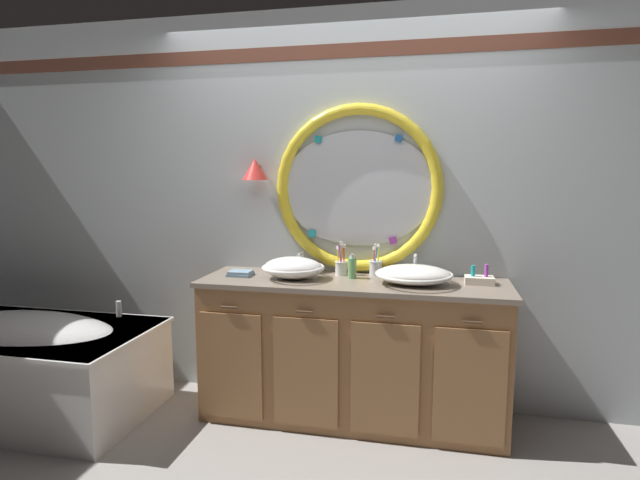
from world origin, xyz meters
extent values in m
plane|color=gray|center=(0.00, 0.00, 0.00)|extent=(14.00, 14.00, 0.00)
cube|color=silver|center=(0.00, 0.59, 1.30)|extent=(6.40, 0.08, 2.60)
cube|color=brown|center=(0.00, 0.55, 2.32)|extent=(6.27, 0.01, 0.09)
ellipsoid|color=silver|center=(0.07, 0.54, 1.45)|extent=(1.02, 0.02, 0.75)
torus|color=yellow|center=(0.07, 0.53, 1.45)|extent=(1.09, 0.07, 1.09)
cube|color=orange|center=(0.58, 0.52, 1.42)|extent=(0.05, 0.01, 0.05)
cube|color=#2866B7|center=(0.33, 0.52, 1.77)|extent=(0.05, 0.01, 0.05)
cube|color=teal|center=(-0.19, 0.52, 1.77)|extent=(0.05, 0.01, 0.05)
cube|color=silver|center=(-0.44, 0.52, 1.42)|extent=(0.05, 0.01, 0.05)
cube|color=teal|center=(-0.23, 0.52, 1.15)|extent=(0.05, 0.01, 0.05)
cube|color=purple|center=(0.30, 0.52, 1.12)|extent=(0.05, 0.01, 0.05)
cylinder|color=#4C3823|center=(-0.61, 0.51, 1.59)|extent=(0.02, 0.09, 0.02)
cone|color=red|center=(-0.61, 0.46, 1.57)|extent=(0.17, 0.17, 0.14)
cube|color=olive|center=(0.08, 0.28, 0.43)|extent=(1.86, 0.54, 0.86)
cube|color=gray|center=(0.08, 0.28, 0.88)|extent=(1.89, 0.58, 0.03)
cube|color=gray|center=(0.08, 0.54, 0.80)|extent=(1.86, 0.02, 0.11)
cube|color=olive|center=(-0.62, 0.00, 0.39)|extent=(0.39, 0.02, 0.66)
cylinder|color=#422D1E|center=(-0.62, -0.01, 0.76)|extent=(0.10, 0.01, 0.01)
cube|color=olive|center=(-0.15, 0.00, 0.39)|extent=(0.39, 0.02, 0.66)
cylinder|color=#422D1E|center=(-0.15, -0.01, 0.76)|extent=(0.10, 0.01, 0.01)
cube|color=olive|center=(0.31, 0.00, 0.39)|extent=(0.39, 0.02, 0.66)
cylinder|color=#422D1E|center=(0.31, -0.01, 0.76)|extent=(0.10, 0.01, 0.01)
cube|color=olive|center=(0.78, 0.00, 0.39)|extent=(0.39, 0.02, 0.66)
cylinder|color=#422D1E|center=(0.78, -0.01, 0.76)|extent=(0.10, 0.01, 0.01)
cube|color=white|center=(-2.00, -0.10, 0.28)|extent=(1.61, 0.87, 0.56)
ellipsoid|color=white|center=(-2.00, -0.10, 0.51)|extent=(1.32, 0.68, 0.28)
cube|color=white|center=(-2.00, -0.10, 0.55)|extent=(1.64, 0.90, 0.02)
cylinder|color=silver|center=(-1.56, 0.28, 0.61)|extent=(0.04, 0.04, 0.11)
cylinder|color=silver|center=(-2.00, -0.10, 0.51)|extent=(0.04, 0.04, 0.01)
ellipsoid|color=white|center=(-0.29, 0.25, 0.96)|extent=(0.37, 0.27, 0.14)
torus|color=white|center=(-0.29, 0.25, 0.97)|extent=(0.39, 0.39, 0.02)
cylinder|color=silver|center=(-0.29, 0.25, 0.97)|extent=(0.03, 0.03, 0.01)
ellipsoid|color=white|center=(0.45, 0.25, 0.95)|extent=(0.44, 0.30, 0.12)
torus|color=white|center=(0.45, 0.25, 0.96)|extent=(0.46, 0.46, 0.02)
cylinder|color=silver|center=(0.45, 0.25, 0.96)|extent=(0.03, 0.03, 0.01)
cylinder|color=silver|center=(-0.29, 0.48, 0.90)|extent=(0.05, 0.05, 0.02)
cylinder|color=silver|center=(-0.29, 0.48, 0.97)|extent=(0.02, 0.02, 0.11)
sphere|color=silver|center=(-0.29, 0.48, 1.02)|extent=(0.03, 0.03, 0.03)
cylinder|color=silver|center=(-0.29, 0.42, 1.02)|extent=(0.02, 0.10, 0.02)
cylinder|color=silver|center=(-0.37, 0.48, 0.92)|extent=(0.04, 0.04, 0.06)
cylinder|color=silver|center=(-0.21, 0.48, 0.92)|extent=(0.04, 0.04, 0.06)
cube|color=silver|center=(-0.37, 0.48, 0.96)|extent=(0.05, 0.01, 0.01)
cube|color=silver|center=(-0.21, 0.48, 0.96)|extent=(0.05, 0.01, 0.01)
cylinder|color=silver|center=(0.45, 0.48, 0.90)|extent=(0.05, 0.05, 0.02)
cylinder|color=silver|center=(0.45, 0.48, 0.97)|extent=(0.02, 0.02, 0.12)
sphere|color=silver|center=(0.45, 0.48, 1.03)|extent=(0.03, 0.03, 0.03)
cylinder|color=silver|center=(0.45, 0.42, 1.03)|extent=(0.02, 0.10, 0.02)
cylinder|color=silver|center=(0.36, 0.48, 0.92)|extent=(0.04, 0.04, 0.06)
cylinder|color=silver|center=(0.55, 0.48, 0.92)|extent=(0.04, 0.04, 0.06)
cube|color=silver|center=(0.36, 0.48, 0.96)|extent=(0.05, 0.01, 0.01)
cube|color=silver|center=(0.55, 0.48, 0.96)|extent=(0.05, 0.01, 0.01)
cylinder|color=white|center=(-0.02, 0.43, 0.94)|extent=(0.08, 0.08, 0.09)
torus|color=white|center=(-0.02, 0.43, 0.98)|extent=(0.08, 0.08, 0.01)
cylinder|color=#E0383D|center=(0.00, 0.43, 0.99)|extent=(0.01, 0.03, 0.17)
cube|color=white|center=(0.00, 0.43, 1.08)|extent=(0.02, 0.02, 0.02)
cylinder|color=orange|center=(-0.02, 0.45, 0.99)|extent=(0.03, 0.04, 0.18)
cube|color=white|center=(-0.02, 0.45, 1.09)|extent=(0.02, 0.02, 0.03)
cylinder|color=yellow|center=(-0.04, 0.42, 0.98)|extent=(0.01, 0.03, 0.16)
cube|color=white|center=(-0.04, 0.42, 1.07)|extent=(0.02, 0.02, 0.02)
cylinder|color=purple|center=(-0.02, 0.42, 1.00)|extent=(0.03, 0.01, 0.19)
cube|color=white|center=(-0.02, 0.42, 1.10)|extent=(0.01, 0.02, 0.02)
cylinder|color=silver|center=(0.20, 0.46, 0.94)|extent=(0.08, 0.08, 0.09)
torus|color=silver|center=(0.20, 0.46, 0.99)|extent=(0.09, 0.09, 0.01)
cylinder|color=yellow|center=(0.22, 0.46, 0.99)|extent=(0.01, 0.04, 0.17)
cube|color=white|center=(0.22, 0.46, 1.09)|extent=(0.02, 0.02, 0.02)
cylinder|color=#E0383D|center=(0.19, 0.47, 0.98)|extent=(0.01, 0.02, 0.15)
cube|color=white|center=(0.19, 0.47, 1.07)|extent=(0.02, 0.02, 0.02)
cylinder|color=blue|center=(0.20, 0.45, 0.99)|extent=(0.03, 0.02, 0.17)
cube|color=white|center=(0.20, 0.45, 1.09)|extent=(0.02, 0.02, 0.02)
cylinder|color=#6BAD66|center=(0.07, 0.34, 0.96)|extent=(0.05, 0.05, 0.13)
cylinder|color=silver|center=(0.07, 0.34, 1.03)|extent=(0.03, 0.03, 0.02)
cylinder|color=silver|center=(0.07, 0.32, 1.05)|extent=(0.01, 0.04, 0.01)
cube|color=#7593A8|center=(-0.65, 0.26, 0.90)|extent=(0.15, 0.13, 0.02)
cube|color=#7593A8|center=(-0.65, 0.26, 0.92)|extent=(0.14, 0.12, 0.02)
cube|color=beige|center=(0.83, 0.35, 0.92)|extent=(0.17, 0.11, 0.05)
cylinder|color=#19ADB2|center=(0.80, 0.35, 0.97)|extent=(0.02, 0.02, 0.07)
cylinder|color=purple|center=(0.87, 0.35, 0.98)|extent=(0.02, 0.02, 0.07)
camera|label=1|loc=(0.55, -2.78, 1.57)|focal=28.68mm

